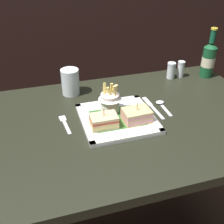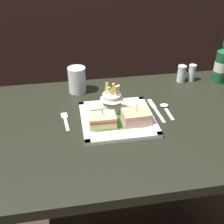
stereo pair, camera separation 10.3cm
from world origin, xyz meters
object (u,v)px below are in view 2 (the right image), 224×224
Objects in this scene: square_plate at (117,119)px; beer_bottle at (222,64)px; sandwich_half_left at (102,120)px; spoon at (165,107)px; knife at (155,109)px; fries_cup at (112,99)px; fork at (65,120)px; water_glass at (77,81)px; sandwich_half_right at (136,117)px; pepper_shaker at (192,74)px; dining_table at (107,143)px; salt_shaker at (181,75)px.

square_plate is 1.14× the size of beer_bottle.
square_plate is at bearing -155.16° from beer_bottle.
spoon is at bearing 18.52° from sandwich_half_left.
sandwich_half_left is 0.54× the size of knife.
fries_cup is 0.22m from spoon.
fork is 0.40m from spoon.
square_plate is 2.38× the size of water_glass.
spoon is at bearing 31.88° from sandwich_half_right.
water_glass is 0.36m from knife.
square_plate is 2.15× the size of fork.
pepper_shaker is at bearing 33.67° from sandwich_half_left.
knife is (0.18, -0.01, -0.06)m from fries_cup.
sandwich_half_right is (0.10, -0.04, 0.14)m from dining_table.
fries_cup is 0.19m from knife.
fries_cup is at bearing -160.75° from beer_bottle.
fries_cup is 0.48m from pepper_shaker.
sandwich_half_right is 0.17m from spoon.
square_plate is at bearing -79.06° from fries_cup.
salt_shaker is at bearing 49.37° from knife.
sandwich_half_left is 0.12m from sandwich_half_right.
spoon reaches higher than fork.
sandwich_half_left is at bearing -118.20° from fries_cup.
fork is 0.36m from knife.
square_plate reaches higher than spoon.
salt_shaker is (0.37, 0.22, -0.03)m from fries_cup.
beer_bottle reaches higher than fries_cup.
fries_cup is 1.47× the size of pepper_shaker.
knife is (0.29, -0.21, -0.05)m from water_glass.
beer_bottle reaches higher than fork.
fries_cup is 0.93× the size of fork.
sandwich_half_left reaches higher than fork.
beer_bottle is 0.19m from salt_shaker.
spoon is (0.04, 0.00, 0.00)m from knife.
dining_table is at bearing -179.55° from square_plate.
spoon reaches higher than knife.
beer_bottle is at bearing 19.25° from fries_cup.
sandwich_half_left reaches higher than square_plate.
knife is at bearing 2.68° from fork.
spoon is (0.25, 0.05, 0.11)m from dining_table.
sandwich_half_right is 0.27m from fork.
salt_shaker reaches higher than fork.
pepper_shaker is (0.54, 0.02, -0.01)m from water_glass.
beer_bottle is 1.33× the size of knife.
spoon is 0.27m from salt_shaker.
knife is at bearing -177.02° from spoon.
sandwich_half_right is at bearing -31.26° from square_plate.
sandwich_half_right is at bearing -137.94° from pepper_shaker.
knife is at bearing 13.76° from dining_table.
beer_bottle reaches higher than water_glass.
sandwich_half_right reaches higher than sandwich_half_left.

